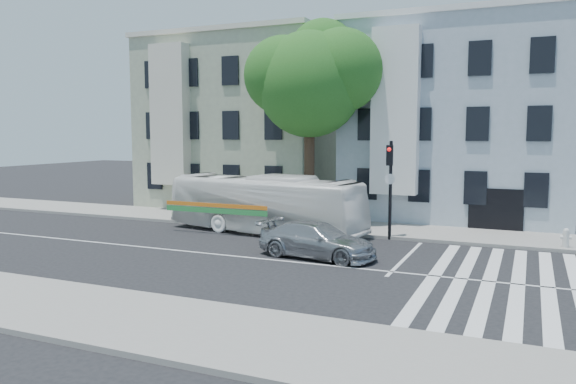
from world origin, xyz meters
The scene contains 11 objects.
ground centered at (0.00, 0.00, 0.00)m, with size 120.00×120.00×0.00m, color black.
sidewalk_far centered at (0.00, 8.00, 0.07)m, with size 80.00×4.00×0.15m, color gray.
sidewalk_near centered at (0.00, -8.00, 0.07)m, with size 80.00×4.00×0.15m, color gray.
building_left centered at (-7.00, 15.00, 5.50)m, with size 12.00×10.00×11.00m, color gray.
building_right centered at (7.00, 15.00, 5.50)m, with size 12.00×10.00×11.00m, color #97A7B3.
street_tree centered at (0.06, 8.74, 7.83)m, with size 7.30×5.90×11.10m.
bus centered at (-1.07, 5.20, 1.45)m, with size 10.43×2.44×2.90m, color white.
sedan centered at (3.23, 1.12, 0.70)m, with size 4.86×1.97×1.41m, color #A7AAAE.
hedge centered at (-2.64, 6.30, 0.50)m, with size 8.50×0.84×0.70m, color #235C1D, non-canonical shape.
traffic_signal centered at (4.99, 5.94, 2.97)m, with size 0.48×0.54×4.59m.
fire_hydrant centered at (12.41, 6.53, 0.56)m, with size 0.44×0.26×0.81m.
Camera 1 is at (10.95, -19.53, 4.98)m, focal length 35.00 mm.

